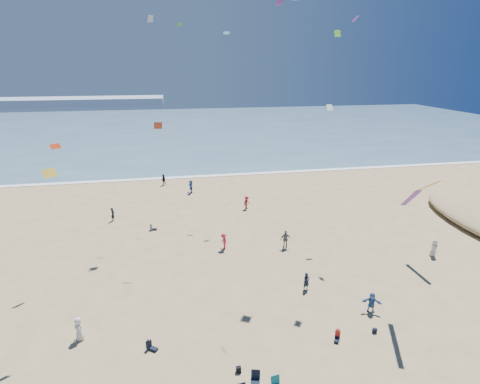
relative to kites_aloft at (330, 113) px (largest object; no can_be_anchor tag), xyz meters
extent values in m
cube|color=#476B84|center=(-9.73, 82.66, -14.10)|extent=(220.00, 100.00, 0.06)
cube|color=white|center=(-9.73, 32.66, -14.09)|extent=(220.00, 1.20, 0.08)
cube|color=#7A8EA8|center=(-69.73, 157.66, -12.53)|extent=(110.00, 20.00, 3.20)
imported|color=#374D97|center=(-9.57, 24.67, -13.19)|extent=(0.65, 1.77, 1.87)
imported|color=#C81C3F|center=(-7.38, 6.56, -13.29)|extent=(0.83, 1.19, 1.67)
imported|color=#3A63A0|center=(2.09, -5.38, -13.35)|extent=(1.51, 1.02, 1.56)
imported|color=beige|center=(12.33, 1.43, -13.26)|extent=(0.63, 0.89, 1.73)
imported|color=black|center=(-19.28, 16.10, -13.32)|extent=(0.54, 0.67, 1.62)
imported|color=maroon|center=(-2.92, 17.05, -13.30)|extent=(1.21, 1.17, 1.66)
imported|color=slate|center=(-1.21, 5.72, -13.18)|extent=(1.12, 0.49, 1.89)
imported|color=black|center=(-1.74, -1.82, -13.35)|extent=(0.64, 0.49, 1.55)
imported|color=black|center=(-13.54, 29.16, -13.28)|extent=(0.96, 0.83, 1.70)
imported|color=silver|center=(-18.77, -4.61, -13.28)|extent=(0.80, 0.97, 1.69)
cube|color=black|center=(-8.76, -9.38, -13.94)|extent=(0.30, 0.22, 0.38)
cube|color=black|center=(1.14, -7.63, -13.96)|extent=(0.28, 0.18, 0.34)
cube|color=#8D2990|center=(-3.45, 2.67, 7.88)|extent=(0.45, 0.81, 0.45)
cube|color=green|center=(-10.23, 20.60, 7.86)|extent=(0.50, 0.32, 0.35)
cube|color=green|center=(1.59, 3.35, 5.81)|extent=(0.64, 0.63, 0.47)
cube|color=#C94122|center=(-13.04, 7.59, -1.73)|extent=(0.78, 0.42, 0.58)
cube|color=white|center=(3.95, 9.15, -0.63)|extent=(0.61, 0.53, 0.56)
cube|color=silver|center=(-13.35, 17.03, 8.04)|extent=(0.62, 0.45, 0.69)
cube|color=#21B0C7|center=(-4.86, 19.97, 6.97)|extent=(0.73, 0.45, 0.33)
cube|color=#752797|center=(6.03, 9.46, 7.61)|extent=(0.48, 0.59, 0.53)
cube|color=gold|center=(-19.66, -2.32, -3.03)|extent=(0.87, 0.78, 0.49)
cube|color=red|center=(-21.27, 5.34, -2.85)|extent=(0.80, 0.78, 0.40)
cube|color=#53238D|center=(4.27, -4.97, -5.37)|extent=(0.35, 3.14, 2.21)
cube|color=orange|center=(10.78, 1.91, -7.13)|extent=(0.35, 2.64, 1.87)
camera|label=1|loc=(-11.91, -26.95, 3.50)|focal=28.00mm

